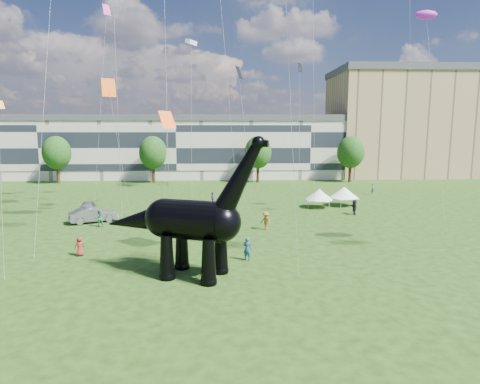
{
  "coord_description": "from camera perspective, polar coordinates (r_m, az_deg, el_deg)",
  "views": [
    {
      "loc": [
        1.58,
        -23.83,
        9.87
      ],
      "look_at": [
        2.81,
        8.0,
        5.0
      ],
      "focal_mm": 30.0,
      "sensor_mm": 36.0,
      "label": 1
    }
  ],
  "objects": [
    {
      "name": "apartment_block",
      "position": [
        96.79,
        21.44,
        8.77
      ],
      "size": [
        28.0,
        18.0,
        22.0
      ],
      "primitive_type": "cube",
      "color": "tan",
      "rests_on": "ground"
    },
    {
      "name": "terrace_row",
      "position": [
        86.45,
        -8.62,
        6.03
      ],
      "size": [
        78.0,
        11.0,
        12.0
      ],
      "primitive_type": "cube",
      "color": "beige",
      "rests_on": "ground"
    },
    {
      "name": "car_silver",
      "position": [
        52.12,
        -20.88,
        -2.02
      ],
      "size": [
        2.41,
        4.34,
        1.4
      ],
      "primitive_type": "imported",
      "rotation": [
        0.0,
        0.0,
        0.2
      ],
      "color": "#ACADB1",
      "rests_on": "ground"
    },
    {
      "name": "car_white",
      "position": [
        49.55,
        -8.08,
        -2.04
      ],
      "size": [
        5.28,
        2.65,
        1.43
      ],
      "primitive_type": "imported",
      "rotation": [
        0.0,
        0.0,
        1.52
      ],
      "color": "white",
      "rests_on": "ground"
    },
    {
      "name": "tree_mid_left",
      "position": [
        78.1,
        -12.29,
        5.87
      ],
      "size": [
        5.2,
        5.2,
        9.44
      ],
      "color": "#382314",
      "rests_on": "ground"
    },
    {
      "name": "tree_far_right",
      "position": [
        80.7,
        15.49,
        5.84
      ],
      "size": [
        5.2,
        5.2,
        9.44
      ],
      "color": "#382314",
      "rests_on": "ground"
    },
    {
      "name": "gazebo_near",
      "position": [
        52.82,
        11.17,
        -0.35
      ],
      "size": [
        4.19,
        4.19,
        2.45
      ],
      "rotation": [
        0.0,
        0.0,
        -0.22
      ],
      "color": "white",
      "rests_on": "ground"
    },
    {
      "name": "car_grey",
      "position": [
        46.51,
        -20.11,
        -3.05
      ],
      "size": [
        5.3,
        3.82,
        1.66
      ],
      "primitive_type": "imported",
      "rotation": [
        0.0,
        0.0,
        2.03
      ],
      "color": "slate",
      "rests_on": "ground"
    },
    {
      "name": "tree_mid_right",
      "position": [
        77.18,
        2.58,
        6.02
      ],
      "size": [
        5.2,
        5.2,
        9.44
      ],
      "color": "#382314",
      "rests_on": "ground"
    },
    {
      "name": "tree_far_left",
      "position": [
        83.15,
        -24.65,
        5.44
      ],
      "size": [
        5.2,
        5.2,
        9.44
      ],
      "color": "#382314",
      "rests_on": "ground"
    },
    {
      "name": "visitors",
      "position": [
        44.06,
        -5.15,
        -3.11
      ],
      "size": [
        51.7,
        32.23,
        1.84
      ],
      "color": "#593373",
      "rests_on": "ground"
    },
    {
      "name": "dinosaur_sculpture",
      "position": [
        27.48,
        -7.6,
        -4.25
      ],
      "size": [
        11.94,
        5.94,
        9.94
      ],
      "rotation": [
        0.0,
        0.0,
        -0.36
      ],
      "color": "black",
      "rests_on": "ground"
    },
    {
      "name": "gazebo_far",
      "position": [
        54.9,
        14.57,
        -0.06
      ],
      "size": [
        4.6,
        4.6,
        2.55
      ],
      "rotation": [
        0.0,
        0.0,
        0.31
      ],
      "color": "white",
      "rests_on": "ground"
    },
    {
      "name": "car_dark",
      "position": [
        45.0,
        -4.44,
        -2.93
      ],
      "size": [
        2.68,
        5.81,
        1.65
      ],
      "primitive_type": "imported",
      "rotation": [
        0.0,
        0.0,
        0.07
      ],
      "color": "#595960",
      "rests_on": "ground"
    },
    {
      "name": "ground",
      "position": [
        25.84,
        -5.72,
        -13.81
      ],
      "size": [
        220.0,
        220.0,
        0.0
      ],
      "primitive_type": "plane",
      "color": "#16330C",
      "rests_on": "ground"
    }
  ]
}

